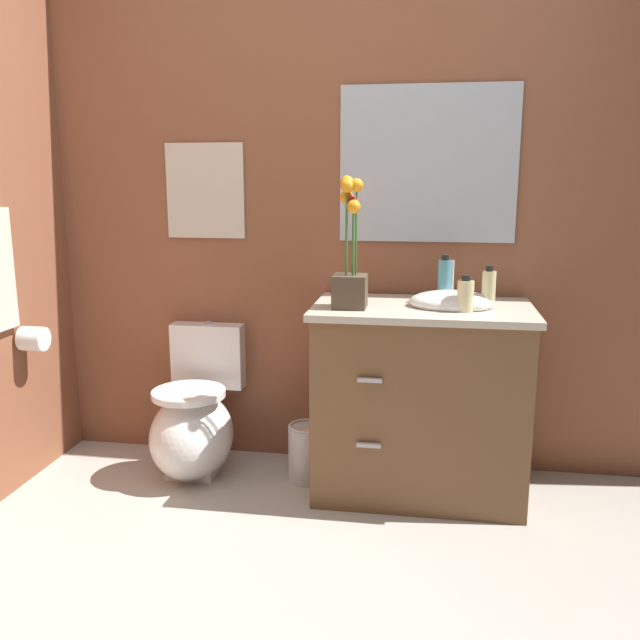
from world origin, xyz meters
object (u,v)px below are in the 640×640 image
at_px(wall_poster, 205,191).
at_px(toilet_paper_roll, 33,339).
at_px(wall_mirror, 428,164).
at_px(soap_bottle, 489,289).
at_px(lotion_bottle, 444,281).
at_px(trash_bin, 308,452).
at_px(hand_wash_bottle, 465,295).
at_px(flower_vase, 350,264).
at_px(vanity_cabinet, 420,398).
at_px(toilet, 195,424).

relative_size(wall_poster, toilet_paper_roll, 4.09).
bearing_deg(wall_mirror, soap_bottle, -48.50).
bearing_deg(lotion_bottle, trash_bin, -173.44).
bearing_deg(soap_bottle, toilet_paper_roll, -175.48).
bearing_deg(trash_bin, wall_poster, 153.74).
bearing_deg(trash_bin, hand_wash_bottle, -10.27).
distance_m(lotion_bottle, toilet_paper_roll, 1.86).
xyz_separation_m(hand_wash_bottle, toilet_paper_roll, (-1.90, -0.07, -0.24)).
xyz_separation_m(flower_vase, wall_poster, (-0.75, 0.38, 0.29)).
height_order(lotion_bottle, trash_bin, lotion_bottle).
bearing_deg(toilet_paper_roll, flower_vase, 3.29).
bearing_deg(trash_bin, flower_vase, -28.87).
xyz_separation_m(soap_bottle, toilet_paper_roll, (-2.00, -0.16, -0.25)).
bearing_deg(vanity_cabinet, toilet, 178.57).
relative_size(toilet, vanity_cabinet, 0.67).
bearing_deg(flower_vase, hand_wash_bottle, -1.33).
height_order(flower_vase, wall_mirror, wall_mirror).
relative_size(hand_wash_bottle, wall_poster, 0.34).
bearing_deg(wall_mirror, trash_bin, -152.14).
bearing_deg(hand_wash_bottle, lotion_bottle, 113.35).
bearing_deg(wall_poster, vanity_cabinet, -15.52).
distance_m(hand_wash_bottle, trash_bin, 1.05).
height_order(vanity_cabinet, lotion_bottle, lotion_bottle).
relative_size(soap_bottle, lotion_bottle, 0.86).
bearing_deg(wall_poster, soap_bottle, -12.98).
relative_size(toilet, soap_bottle, 3.79).
height_order(flower_vase, hand_wash_bottle, flower_vase).
distance_m(wall_poster, toilet_paper_roll, 1.04).
relative_size(lotion_bottle, toilet_paper_roll, 1.93).
bearing_deg(toilet, hand_wash_bottle, -5.84).
distance_m(flower_vase, wall_mirror, 0.64).
height_order(toilet, wall_mirror, wall_mirror).
relative_size(trash_bin, wall_poster, 0.60).
height_order(lotion_bottle, wall_poster, wall_poster).
bearing_deg(hand_wash_bottle, vanity_cabinet, 149.67).
height_order(vanity_cabinet, wall_poster, wall_poster).
relative_size(wall_mirror, toilet_paper_roll, 7.27).
height_order(flower_vase, trash_bin, flower_vase).
height_order(vanity_cabinet, toilet_paper_roll, vanity_cabinet).
distance_m(toilet, toilet_paper_roll, 0.83).
bearing_deg(wall_poster, trash_bin, -26.26).
distance_m(vanity_cabinet, soap_bottle, 0.56).
relative_size(hand_wash_bottle, trash_bin, 0.56).
bearing_deg(toilet, flower_vase, -8.67).
height_order(soap_bottle, trash_bin, soap_bottle).
bearing_deg(lotion_bottle, toilet_paper_roll, -171.76).
bearing_deg(toilet_paper_roll, wall_mirror, 15.01).
height_order(vanity_cabinet, trash_bin, vanity_cabinet).
relative_size(vanity_cabinet, lotion_bottle, 4.86).
relative_size(flower_vase, soap_bottle, 3.02).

